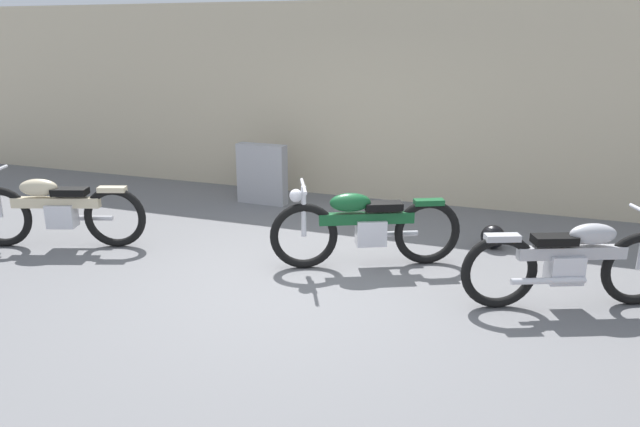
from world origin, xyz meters
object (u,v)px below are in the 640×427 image
motorcycle_cream (56,210)px  helmet (493,237)px  stone_marker (262,174)px  motorcycle_silver (572,262)px  motorcycle_green (365,227)px

motorcycle_cream → helmet: bearing=179.9°
stone_marker → motorcycle_silver: bearing=-28.0°
stone_marker → helmet: stone_marker is taller
stone_marker → helmet: 3.51m
motorcycle_cream → motorcycle_silver: bearing=164.1°
stone_marker → motorcycle_cream: 2.94m
motorcycle_green → helmet: bearing=-166.1°
stone_marker → motorcycle_cream: size_ratio=0.45×
stone_marker → motorcycle_silver: size_ratio=0.47×
stone_marker → motorcycle_silver: motorcycle_silver is taller
helmet → motorcycle_silver: size_ratio=0.15×
stone_marker → motorcycle_cream: motorcycle_cream is taller
helmet → motorcycle_cream: bearing=-161.0°
motorcycle_silver → motorcycle_cream: motorcycle_cream is taller
stone_marker → motorcycle_green: size_ratio=0.46×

